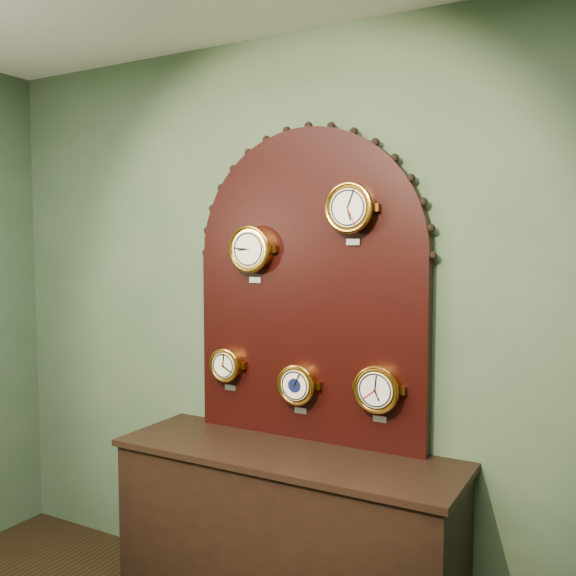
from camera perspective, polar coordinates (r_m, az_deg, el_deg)
The scene contains 8 objects.
wall_back at distance 3.10m, azimuth 2.25°, elevation -3.03°, with size 4.00×4.00×0.00m, color #41583C.
shop_counter at distance 3.16m, azimuth -0.19°, elevation -21.92°, with size 1.60×0.50×0.80m, color black.
display_board at distance 3.03m, azimuth 1.84°, elevation 1.11°, with size 1.26×0.06×1.53m.
roman_clock at distance 3.11m, azimuth -3.32°, elevation 3.53°, with size 0.24×0.08×0.29m.
arabic_clock at distance 2.86m, azimuth 5.66°, elevation 7.21°, with size 0.23×0.08×0.28m.
hygrometer at distance 3.25m, azimuth -5.56°, elevation -6.92°, with size 0.17×0.08×0.23m.
barometer at distance 3.05m, azimuth 0.89°, elevation -8.70°, with size 0.20×0.08×0.25m.
tide_clock at distance 2.88m, azimuth 8.10°, elevation -9.02°, with size 0.22×0.08×0.27m.
Camera 1 is at (1.38, -0.24, 1.79)m, focal length 39.32 mm.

